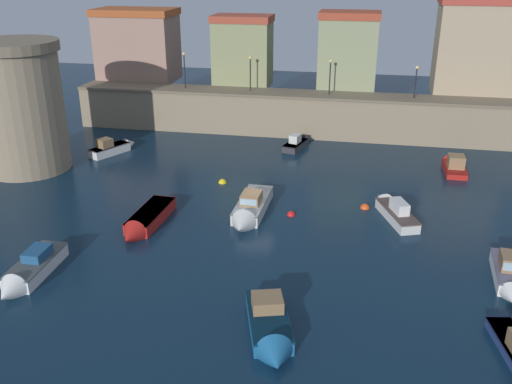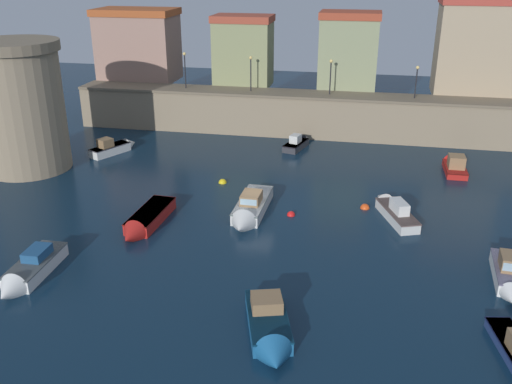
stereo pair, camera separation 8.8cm
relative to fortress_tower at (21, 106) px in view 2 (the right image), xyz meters
name	(u,v)px [view 2 (the right image)]	position (x,y,z in m)	size (l,w,h in m)	color
ground_plane	(255,212)	(20.78, -5.08, -5.42)	(107.21, 107.21, 0.00)	#0C2338
quay_wall	(293,113)	(20.78, 14.47, -3.27)	(44.89, 3.67, 4.28)	gray
old_town_backdrop	(298,47)	(20.55, 18.47, 2.72)	(43.66, 5.38, 9.33)	#9F7869
fortress_tower	(21,106)	(0.00, 0.00, 0.00)	(7.49, 7.49, 10.72)	gray
quay_lamp_0	(185,65)	(9.50, 14.47, 1.26)	(0.32, 0.32, 3.63)	black
quay_lamp_1	(251,68)	(16.37, 14.47, 1.15)	(0.32, 0.32, 3.46)	black
quay_lamp_2	(331,71)	(24.31, 14.47, 1.12)	(0.32, 0.32, 3.39)	black
quay_lamp_3	(417,76)	(32.44, 14.47, 0.93)	(0.32, 0.32, 3.07)	black
moored_boat_0	(393,209)	(30.37, -3.80, -4.94)	(3.38, 6.07, 1.79)	silver
moored_boat_1	(28,272)	(10.07, -16.49, -4.93)	(1.84, 5.84, 1.73)	white
moored_boat_2	(454,165)	(35.69, 6.71, -4.95)	(1.69, 4.87, 2.08)	red
moored_boat_3	(270,330)	(24.31, -19.07, -4.94)	(3.41, 6.05, 1.91)	#195689
moored_boat_4	(250,209)	(20.54, -5.87, -4.90)	(2.01, 7.06, 2.04)	silver
moored_boat_5	(298,143)	(21.86, 10.28, -4.99)	(2.40, 4.54, 1.70)	#333338
moored_boat_6	(507,276)	(36.34, -11.75, -4.90)	(1.61, 5.41, 1.78)	white
moored_boat_7	(114,147)	(5.36, 5.25, -4.89)	(3.31, 4.96, 1.78)	white
moored_boat_8	(145,222)	(14.01, -8.99, -4.99)	(1.95, 6.51, 1.60)	red
mooring_buoy_0	(223,183)	(17.09, -0.11, -5.42)	(0.65, 0.65, 0.65)	yellow
mooring_buoy_1	(365,208)	(28.44, -2.90, -5.42)	(0.67, 0.67, 0.67)	#EA4C19
mooring_buoy_2	(291,215)	(23.37, -5.13, -5.42)	(0.59, 0.59, 0.59)	red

